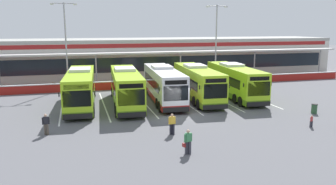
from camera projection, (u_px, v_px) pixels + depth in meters
name	position (u px, v px, depth m)	size (l,w,h in m)	color
ground_plane	(180.00, 116.00, 30.11)	(200.00, 200.00, 0.00)	#56565B
terminal_building	(131.00, 57.00, 54.93)	(70.00, 13.00, 6.00)	beige
red_barrier_wall	(147.00, 84.00, 43.70)	(60.00, 0.40, 1.10)	maroon
coach_bus_leftmost	(81.00, 89.00, 33.45)	(3.58, 12.29, 3.78)	#9ED11E
coach_bus_left_centre	(126.00, 88.00, 33.94)	(3.58, 12.29, 3.78)	#9ED11E
coach_bus_centre	(163.00, 85.00, 35.74)	(3.58, 12.29, 3.78)	silver
coach_bus_right_centre	(197.00, 83.00, 36.69)	(3.58, 12.29, 3.78)	#9ED11E
coach_bus_rightmost	(234.00, 82.00, 37.89)	(3.58, 12.29, 3.78)	#9ED11E
bay_stripe_far_west	(62.00, 108.00, 33.01)	(0.14, 13.00, 0.01)	silver
bay_stripe_west	(104.00, 105.00, 34.12)	(0.14, 13.00, 0.01)	silver
bay_stripe_mid_west	(144.00, 103.00, 35.23)	(0.14, 13.00, 0.01)	silver
bay_stripe_centre	(182.00, 100.00, 36.33)	(0.14, 13.00, 0.01)	silver
bay_stripe_mid_east	(217.00, 98.00, 37.44)	(0.14, 13.00, 0.01)	silver
bay_stripe_east	(250.00, 96.00, 38.55)	(0.14, 13.00, 0.01)	silver
pedestrian_with_handbag	(188.00, 141.00, 20.93)	(0.64, 0.33, 1.62)	#33333D
pedestrian_in_dark_coat	(172.00, 123.00, 24.72)	(0.53, 0.30, 1.62)	black
pedestrian_child	(311.00, 121.00, 26.58)	(0.31, 0.23, 1.00)	#33333D
pedestrian_approaching_bus	(46.00, 124.00, 24.68)	(0.54, 0.29, 1.62)	#4C4238
lamp_post_west	(66.00, 40.00, 42.63)	(3.24, 0.28, 11.00)	#9E9EA3
lamp_post_centre	(216.00, 38.00, 47.79)	(3.24, 0.28, 11.00)	#9E9EA3
litter_bin	(314.00, 109.00, 30.81)	(0.54, 0.54, 0.93)	#2D5133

